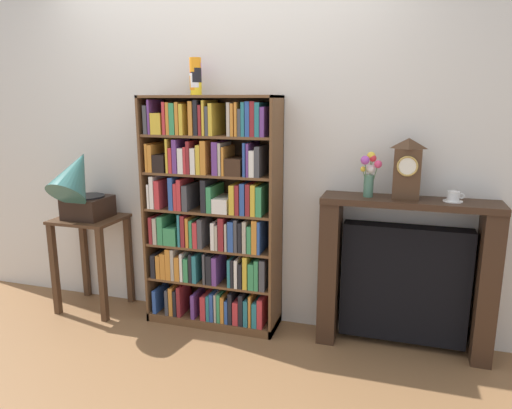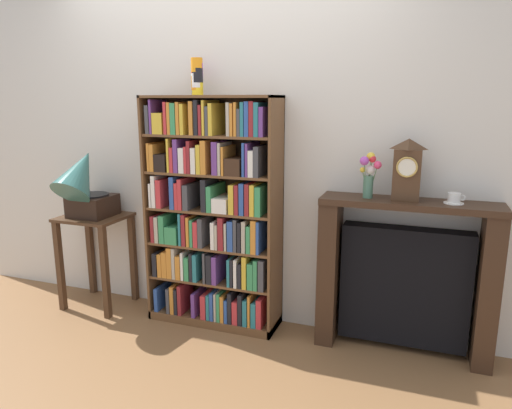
{
  "view_description": "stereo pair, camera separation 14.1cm",
  "coord_description": "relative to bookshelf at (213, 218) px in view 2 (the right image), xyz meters",
  "views": [
    {
      "loc": [
        1.25,
        -2.88,
        1.61
      ],
      "look_at": [
        0.32,
        0.09,
        0.91
      ],
      "focal_mm": 32.95,
      "sensor_mm": 36.0,
      "label": 1
    },
    {
      "loc": [
        1.38,
        -2.83,
        1.61
      ],
      "look_at": [
        0.32,
        0.09,
        0.91
      ],
      "focal_mm": 32.95,
      "sensor_mm": 36.0,
      "label": 2
    }
  ],
  "objects": [
    {
      "name": "cup_stack",
      "position": [
        -0.12,
        0.04,
        0.97
      ],
      "size": [
        0.08,
        0.08,
        0.25
      ],
      "color": "yellow",
      "rests_on": "bookshelf"
    },
    {
      "name": "flower_vase",
      "position": [
        1.06,
        0.02,
        0.38
      ],
      "size": [
        0.13,
        0.1,
        0.28
      ],
      "color": "#4C7A60",
      "rests_on": "fireplace_mantel"
    },
    {
      "name": "ground_plane",
      "position": [
        -0.0,
        -0.08,
        -0.79
      ],
      "size": [
        7.91,
        6.4,
        0.02
      ],
      "primitive_type": "cube",
      "color": "brown"
    },
    {
      "name": "side_table_left",
      "position": [
        -0.99,
        -0.05,
        -0.27
      ],
      "size": [
        0.48,
        0.42,
        0.73
      ],
      "color": "#472D1C",
      "rests_on": "ground"
    },
    {
      "name": "bookshelf",
      "position": [
        0.0,
        0.0,
        0.0
      ],
      "size": [
        0.95,
        0.3,
        1.63
      ],
      "color": "brown",
      "rests_on": "ground"
    },
    {
      "name": "gramophone",
      "position": [
        -0.99,
        -0.13,
        0.21
      ],
      "size": [
        0.29,
        0.49,
        0.58
      ],
      "color": "black",
      "rests_on": "side_table_left"
    },
    {
      "name": "mantel_clock",
      "position": [
        1.28,
        0.02,
        0.41
      ],
      "size": [
        0.16,
        0.12,
        0.37
      ],
      "color": "#472D1C",
      "rests_on": "fireplace_mantel"
    },
    {
      "name": "fireplace_mantel",
      "position": [
        1.31,
        0.05,
        -0.29
      ],
      "size": [
        1.08,
        0.27,
        1.0
      ],
      "color": "#382316",
      "rests_on": "ground"
    },
    {
      "name": "wall_back",
      "position": [
        0.16,
        0.2,
        0.52
      ],
      "size": [
        4.91,
        0.08,
        2.6
      ],
      "primitive_type": "cube",
      "color": "silver",
      "rests_on": "ground"
    },
    {
      "name": "teacup_with_saucer",
      "position": [
        1.56,
        0.03,
        0.25
      ],
      "size": [
        0.12,
        0.11,
        0.06
      ],
      "color": "white",
      "rests_on": "fireplace_mantel"
    }
  ]
}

